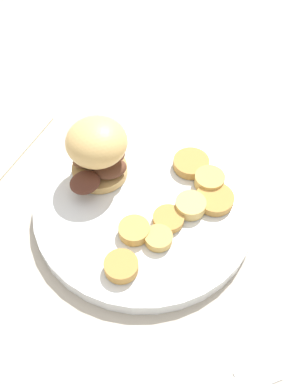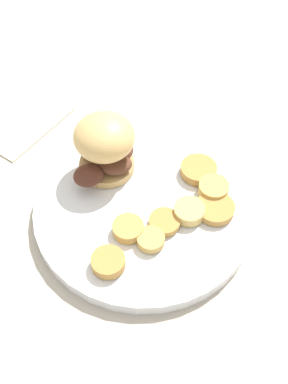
{
  "view_description": "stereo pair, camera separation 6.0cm",
  "coord_description": "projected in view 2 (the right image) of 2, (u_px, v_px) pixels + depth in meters",
  "views": [
    {
      "loc": [
        -0.35,
        0.11,
        0.52
      ],
      "look_at": [
        0.0,
        0.0,
        0.05
      ],
      "focal_mm": 42.0,
      "sensor_mm": 36.0,
      "label": 1
    },
    {
      "loc": [
        -0.36,
        0.05,
        0.52
      ],
      "look_at": [
        0.0,
        0.0,
        0.05
      ],
      "focal_mm": 42.0,
      "sensor_mm": 36.0,
      "label": 2
    }
  ],
  "objects": [
    {
      "name": "dinner_plate",
      "position": [
        144.0,
        207.0,
        0.63
      ],
      "size": [
        0.31,
        0.31,
        0.02
      ],
      "color": "white",
      "rests_on": "ground_plane"
    },
    {
      "name": "potato_round_3",
      "position": [
        152.0,
        240.0,
        0.58
      ],
      "size": [
        0.04,
        0.04,
        0.01
      ],
      "primitive_type": "cylinder",
      "color": "tan",
      "rests_on": "dinner_plate"
    },
    {
      "name": "potato_round_6",
      "position": [
        214.0,
        189.0,
        0.63
      ],
      "size": [
        0.04,
        0.04,
        0.02
      ],
      "primitive_type": "cylinder",
      "color": "tan",
      "rests_on": "dinner_plate"
    },
    {
      "name": "potato_round_1",
      "position": [
        108.0,
        262.0,
        0.56
      ],
      "size": [
        0.04,
        0.04,
        0.01
      ],
      "primitive_type": "cylinder",
      "color": "#BC8942",
      "rests_on": "dinner_plate"
    },
    {
      "name": "sandwich",
      "position": [
        104.0,
        147.0,
        0.62
      ],
      "size": [
        0.1,
        0.1,
        0.09
      ],
      "color": "tan",
      "rests_on": "dinner_plate"
    },
    {
      "name": "napkin",
      "position": [
        24.0,
        122.0,
        0.75
      ],
      "size": [
        0.17,
        0.17,
        0.01
      ],
      "primitive_type": "cube",
      "rotation": [
        0.0,
        0.0,
        5.54
      ],
      "color": "beige",
      "rests_on": "ground_plane"
    },
    {
      "name": "potato_round_0",
      "position": [
        128.0,
        229.0,
        0.59
      ],
      "size": [
        0.04,
        0.04,
        0.01
      ],
      "primitive_type": "cylinder",
      "color": "tan",
      "rests_on": "dinner_plate"
    },
    {
      "name": "ground_plane",
      "position": [
        144.0,
        212.0,
        0.64
      ],
      "size": [
        4.0,
        4.0,
        0.0
      ],
      "primitive_type": "plane",
      "color": "#B2A899"
    },
    {
      "name": "potato_round_4",
      "position": [
        189.0,
        211.0,
        0.6
      ],
      "size": [
        0.04,
        0.04,
        0.02
      ],
      "primitive_type": "cylinder",
      "color": "#DBB766",
      "rests_on": "dinner_plate"
    },
    {
      "name": "potato_round_2",
      "position": [
        199.0,
        170.0,
        0.65
      ],
      "size": [
        0.05,
        0.05,
        0.01
      ],
      "primitive_type": "cylinder",
      "color": "#BC8942",
      "rests_on": "dinner_plate"
    },
    {
      "name": "potato_round_5",
      "position": [
        215.0,
        208.0,
        0.61
      ],
      "size": [
        0.05,
        0.05,
        0.01
      ],
      "primitive_type": "cylinder",
      "color": "#BC8942",
      "rests_on": "dinner_plate"
    },
    {
      "name": "potato_round_7",
      "position": [
        165.0,
        222.0,
        0.6
      ],
      "size": [
        0.04,
        0.04,
        0.01
      ],
      "primitive_type": "cylinder",
      "color": "#BC8942",
      "rests_on": "dinner_plate"
    }
  ]
}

